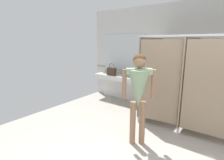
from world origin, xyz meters
The scene contains 9 objects.
wall_back centered at (0.00, 2.53, 1.49)m, with size 7.27×0.12×2.98m, color silver.
wall_back_tile_band centered at (0.00, 2.46, 1.05)m, with size 7.27×0.01×0.06m, color #9E937F.
vanity_counter centered at (-2.44, 2.26, 0.62)m, with size 1.68×0.54×0.97m.
mirror_panel centered at (-2.44, 2.45, 1.60)m, with size 1.58×0.02×1.19m, color silver.
bathroom_stalls centered at (0.32, 1.56, 1.09)m, with size 2.96×1.39×2.08m.
person_standing centered at (-0.69, 0.27, 1.11)m, with size 0.56×0.56×1.74m.
handbag centered at (-2.64, 2.04, 0.99)m, with size 0.28×0.15×0.40m.
soap_dispenser centered at (-2.32, 2.34, 0.95)m, with size 0.07×0.07×0.21m.
paper_cup centered at (-2.78, 2.11, 0.91)m, with size 0.07×0.07×0.10m, color white.
Camera 1 is at (0.76, -2.46, 1.95)m, focal length 27.87 mm.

